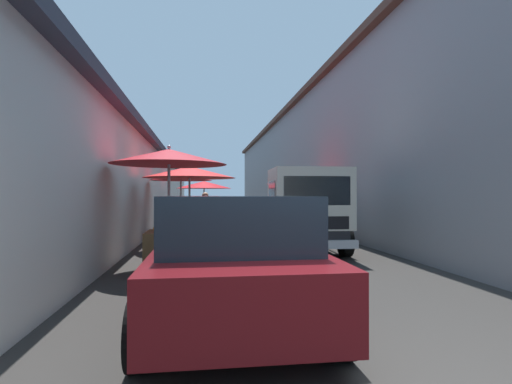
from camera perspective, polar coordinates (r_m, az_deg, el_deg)
name	(u,v)px	position (r m, az deg, el deg)	size (l,w,h in m)	color
ground	(237,232)	(15.96, -2.71, -5.68)	(90.00, 90.00, 0.00)	#33302D
building_left_whitewash	(78,188)	(18.84, -24.17, 0.55)	(49.80, 7.50, 3.52)	silver
building_right_concrete	(373,160)	(19.89, 16.40, 4.36)	(49.80, 7.50, 6.21)	gray
fruit_stall_far_left	(304,182)	(14.37, 6.84, 1.38)	(2.64, 2.64, 2.41)	#9E9EA3
fruit_stall_mid_lane	(181,186)	(13.84, -10.67, 0.85)	(2.13, 2.13, 2.38)	#9E9EA3
fruit_stall_far_right	(189,184)	(11.11, -9.52, 1.19)	(2.55, 2.55, 2.33)	#9E9EA3
fruit_stall_near_right	(204,190)	(19.42, -7.48, 0.30)	(2.66, 2.66, 2.20)	#9E9EA3
fruit_stall_near_left	(168,180)	(7.93, -12.52, 1.67)	(2.26, 2.26, 2.44)	#9E9EA3
hatchback_car	(232,256)	(4.77, -3.43, -9.16)	(3.91, 1.93, 1.45)	#600F14
delivery_truck	(303,212)	(10.08, 6.70, -2.82)	(4.98, 2.10, 2.08)	black
vendor_by_crates	(205,214)	(12.36, -7.28, -3.11)	(0.62, 0.22, 1.55)	navy
parked_scooter	(303,220)	(16.32, 6.81, -3.98)	(1.68, 0.49, 1.14)	black
plastic_stool	(218,231)	(12.71, -5.47, -5.55)	(0.30, 0.30, 0.43)	red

